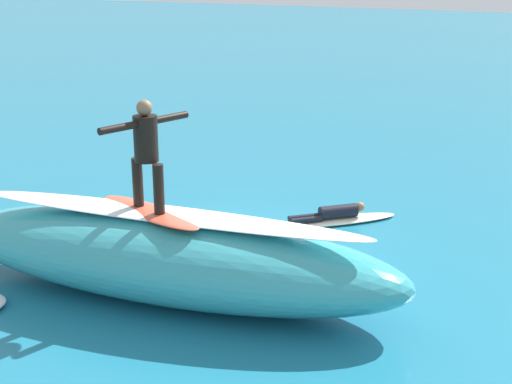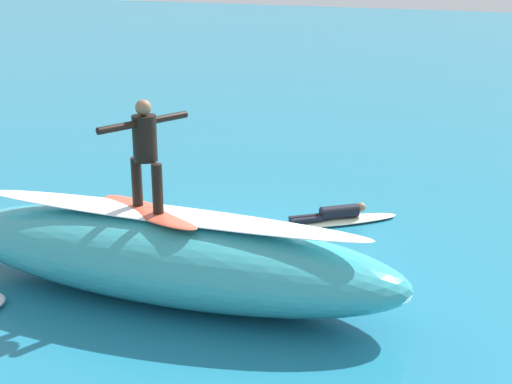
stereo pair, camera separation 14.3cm
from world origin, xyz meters
The scene contains 9 objects.
ground_plane centered at (0.00, 0.00, 0.00)m, with size 120.00×120.00×0.00m, color teal.
wave_crest centered at (0.20, 1.84, 0.65)m, with size 7.53×2.10×1.29m, color teal.
wave_foam_lip centered at (0.20, 1.84, 1.33)m, with size 6.40×0.74×0.08m, color white.
surfboard_riding centered at (0.48, 1.87, 1.33)m, with size 2.19×0.56×0.09m, color #E0563D.
surfer_riding centered at (0.48, 1.87, 2.35)m, with size 0.64×1.54×1.68m.
surfboard_paddling centered at (-1.13, -2.33, 0.05)m, with size 2.46×0.51×0.09m, color #EAE5C6.
surfer_paddling centered at (-1.04, -2.25, 0.22)m, with size 1.28×1.19×0.28m.
foam_patch_near centered at (3.06, 0.91, 0.04)m, with size 1.10×0.88×0.08m, color white.
foam_patch_far centered at (2.72, -0.67, 0.08)m, with size 0.54×0.51×0.16m, color white.
Camera 1 is at (-5.42, 10.62, 5.06)m, focal length 51.32 mm.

